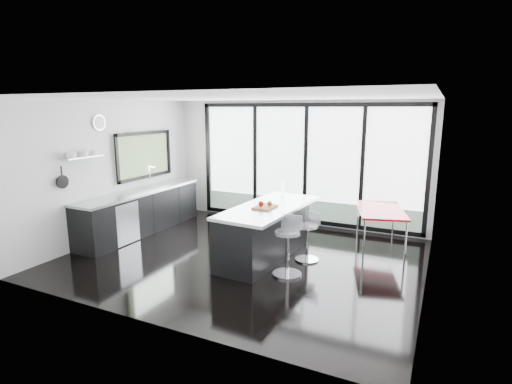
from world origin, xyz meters
The scene contains 11 objects.
floor centered at (0.00, 0.00, 0.00)m, with size 6.00×5.00×0.00m, color black.
ceiling centered at (0.00, 0.00, 2.80)m, with size 6.00×5.00×0.00m, color white.
wall_back centered at (0.27, 2.47, 1.27)m, with size 6.00×0.09×2.80m.
wall_front centered at (0.00, -2.50, 1.40)m, with size 6.00×0.00×2.80m, color silver.
wall_left centered at (-2.97, 0.27, 1.56)m, with size 0.26×5.00×2.80m.
wall_right centered at (3.00, 0.00, 1.40)m, with size 0.00×5.00×2.80m, color silver.
counter_cabinets centered at (-2.67, 0.40, 0.46)m, with size 0.69×3.24×1.36m.
island centered at (0.33, 0.20, 0.48)m, with size 1.12×2.39×1.24m.
bar_stool_near centered at (0.98, -0.39, 0.37)m, with size 0.47×0.47×0.74m, color silver.
bar_stool_far centered at (1.07, 0.35, 0.33)m, with size 0.41×0.41×0.65m, color silver.
red_table centered at (2.10, 1.60, 0.38)m, with size 0.80×1.41×0.75m, color #9E060E.
Camera 1 is at (3.12, -6.00, 2.61)m, focal length 28.00 mm.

